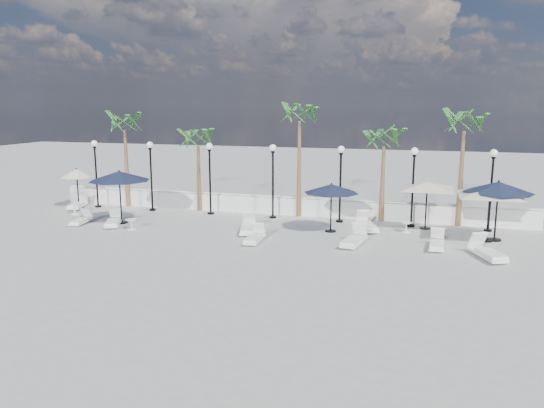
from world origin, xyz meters
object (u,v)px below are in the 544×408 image
(lounger_0, at_px, (113,221))
(lounger_7, at_px, (487,252))
(lounger_1, at_px, (78,204))
(lounger_8, at_px, (437,243))
(lounger_6, at_px, (354,240))
(parasol_cream_small, at_px, (77,174))
(parasol_navy_mid, at_px, (331,189))
(lounger_4, at_px, (248,227))
(parasol_navy_right, at_px, (498,188))
(parasol_cream_sq_a, at_px, (490,188))
(lounger_5, at_px, (367,225))
(parasol_cream_sq_b, at_px, (428,182))
(parasol_navy_left, at_px, (119,176))
(lounger_2, at_px, (81,220))
(lounger_3, at_px, (255,237))

(lounger_0, height_order, lounger_7, lounger_7)
(lounger_1, bearing_deg, lounger_8, -27.91)
(lounger_6, height_order, parasol_cream_small, parasol_cream_small)
(lounger_1, height_order, parasol_navy_mid, parasol_navy_mid)
(lounger_8, distance_m, parasol_cream_small, 20.03)
(lounger_4, distance_m, parasol_navy_mid, 4.24)
(parasol_navy_right, distance_m, parasol_cream_sq_a, 0.43)
(lounger_4, bearing_deg, lounger_1, 150.33)
(lounger_5, bearing_deg, parasol_cream_sq_b, 0.79)
(lounger_4, height_order, lounger_6, lounger_4)
(lounger_8, height_order, parasol_navy_right, parasol_navy_right)
(lounger_7, height_order, parasol_navy_mid, parasol_navy_mid)
(lounger_0, distance_m, parasol_navy_left, 2.22)
(lounger_4, bearing_deg, parasol_cream_small, 149.27)
(lounger_4, bearing_deg, parasol_cream_sq_a, -8.18)
(lounger_5, relative_size, parasol_navy_mid, 0.83)
(lounger_0, relative_size, lounger_4, 0.92)
(parasol_cream_sq_b, bearing_deg, lounger_2, -167.29)
(lounger_8, bearing_deg, lounger_0, -177.78)
(parasol_navy_mid, distance_m, parasol_navy_right, 7.18)
(lounger_2, distance_m, parasol_navy_mid, 12.45)
(lounger_3, distance_m, parasol_cream_small, 13.08)
(lounger_5, distance_m, parasol_navy_mid, 2.48)
(lounger_0, xyz_separation_m, lounger_3, (7.59, -1.04, -0.01))
(lounger_0, height_order, lounger_5, lounger_5)
(lounger_5, relative_size, lounger_8, 1.18)
(lounger_2, xyz_separation_m, lounger_6, (13.54, -0.28, 0.05))
(lounger_7, relative_size, parasol_navy_mid, 0.85)
(lounger_1, relative_size, lounger_3, 1.14)
(parasol_cream_small, bearing_deg, parasol_navy_left, -32.31)
(lounger_3, relative_size, parasol_cream_small, 0.79)
(lounger_7, bearing_deg, lounger_1, 146.70)
(lounger_0, bearing_deg, lounger_3, -31.89)
(lounger_2, distance_m, lounger_6, 13.55)
(lounger_8, bearing_deg, lounger_6, -170.22)
(lounger_2, distance_m, parasol_cream_small, 4.89)
(lounger_2, xyz_separation_m, lounger_7, (18.73, -0.77, 0.06))
(lounger_8, xyz_separation_m, parasol_cream_sq_a, (2.10, 1.82, 2.12))
(lounger_2, xyz_separation_m, parasol_cream_sq_b, (16.41, 3.70, 2.04))
(lounger_0, relative_size, parasol_cream_sq_a, 0.38)
(lounger_0, height_order, parasol_navy_right, parasol_navy_right)
(parasol_navy_right, relative_size, parasol_cream_sq_b, 0.61)
(lounger_7, relative_size, parasol_cream_small, 0.95)
(parasol_navy_mid, distance_m, parasol_cream_sq_b, 4.63)
(lounger_0, bearing_deg, lounger_5, -12.27)
(lounger_2, bearing_deg, lounger_5, 1.88)
(parasol_navy_right, bearing_deg, parasol_cream_sq_a, -142.87)
(lounger_0, xyz_separation_m, lounger_5, (11.99, 2.51, 0.02))
(parasol_cream_sq_a, bearing_deg, lounger_2, -173.98)
(lounger_2, relative_size, parasol_navy_left, 0.55)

